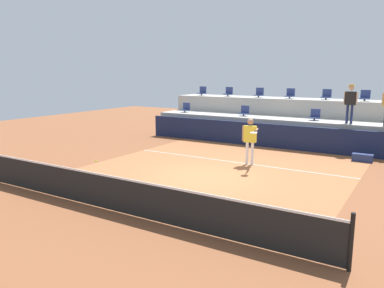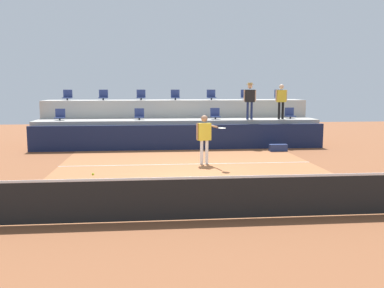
{
  "view_description": "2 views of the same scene",
  "coord_description": "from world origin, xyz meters",
  "px_view_note": "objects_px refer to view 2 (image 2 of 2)",
  "views": [
    {
      "loc": [
        6.06,
        -10.63,
        3.4
      ],
      "look_at": [
        0.11,
        -0.97,
        1.27
      ],
      "focal_mm": 35.43,
      "sensor_mm": 36.0,
      "label": 1
    },
    {
      "loc": [
        -1.3,
        -12.37,
        2.72
      ],
      "look_at": [
        -0.19,
        -1.19,
        1.21
      ],
      "focal_mm": 39.46,
      "sensor_mm": 36.0,
      "label": 2
    }
  ],
  "objects_px": {
    "stadium_chair_upper_left": "(103,96)",
    "tennis_ball": "(93,174)",
    "stadium_chair_lower_left": "(139,115)",
    "stadium_chair_upper_mid_right": "(211,96)",
    "stadium_chair_upper_center": "(175,96)",
    "stadium_chair_lower_far_left": "(60,116)",
    "stadium_chair_upper_right": "(245,96)",
    "stadium_chair_upper_far_right": "(279,95)",
    "equipment_bag": "(278,148)",
    "spectator_in_white": "(281,98)",
    "stadium_chair_lower_far_right": "(290,114)",
    "stadium_chair_lower_right": "(215,115)",
    "stadium_chair_upper_mid_left": "(141,96)",
    "spectator_with_hat": "(250,97)",
    "stadium_chair_upper_far_left": "(68,96)",
    "tennis_player": "(205,134)"
  },
  "relations": [
    {
      "from": "equipment_bag",
      "to": "stadium_chair_upper_mid_right",
      "type": "bearing_deg",
      "value": 121.15
    },
    {
      "from": "stadium_chair_upper_right",
      "to": "spectator_in_white",
      "type": "xyz_separation_m",
      "value": [
        1.2,
        -2.18,
        -0.09
      ]
    },
    {
      "from": "stadium_chair_upper_mid_left",
      "to": "equipment_bag",
      "type": "bearing_deg",
      "value": -33.37
    },
    {
      "from": "stadium_chair_lower_left",
      "to": "stadium_chair_upper_center",
      "type": "height_order",
      "value": "stadium_chair_upper_center"
    },
    {
      "from": "stadium_chair_upper_far_left",
      "to": "stadium_chair_upper_mid_left",
      "type": "distance_m",
      "value": 3.6
    },
    {
      "from": "stadium_chair_upper_right",
      "to": "spectator_with_hat",
      "type": "distance_m",
      "value": 2.2
    },
    {
      "from": "stadium_chair_lower_left",
      "to": "stadium_chair_upper_mid_right",
      "type": "bearing_deg",
      "value": 26.47
    },
    {
      "from": "stadium_chair_upper_mid_left",
      "to": "stadium_chair_upper_center",
      "type": "bearing_deg",
      "value": 0.0
    },
    {
      "from": "stadium_chair_upper_far_right",
      "to": "tennis_ball",
      "type": "bearing_deg",
      "value": -125.47
    },
    {
      "from": "stadium_chair_upper_right",
      "to": "equipment_bag",
      "type": "relative_size",
      "value": 0.68
    },
    {
      "from": "tennis_ball",
      "to": "equipment_bag",
      "type": "bearing_deg",
      "value": 47.2
    },
    {
      "from": "stadium_chair_lower_far_left",
      "to": "stadium_chair_upper_mid_right",
      "type": "height_order",
      "value": "stadium_chair_upper_mid_right"
    },
    {
      "from": "stadium_chair_upper_left",
      "to": "stadium_chair_upper_far_right",
      "type": "distance_m",
      "value": 8.97
    },
    {
      "from": "stadium_chair_upper_mid_right",
      "to": "equipment_bag",
      "type": "distance_m",
      "value": 5.04
    },
    {
      "from": "stadium_chair_upper_right",
      "to": "spectator_in_white",
      "type": "height_order",
      "value": "spectator_in_white"
    },
    {
      "from": "equipment_bag",
      "to": "tennis_ball",
      "type": "bearing_deg",
      "value": -132.8
    },
    {
      "from": "stadium_chair_upper_far_left",
      "to": "stadium_chair_upper_far_right",
      "type": "bearing_deg",
      "value": 0.0
    },
    {
      "from": "stadium_chair_upper_left",
      "to": "tennis_ball",
      "type": "relative_size",
      "value": 7.65
    },
    {
      "from": "stadium_chair_lower_far_left",
      "to": "stadium_chair_upper_right",
      "type": "height_order",
      "value": "stadium_chair_upper_right"
    },
    {
      "from": "stadium_chair_upper_mid_left",
      "to": "stadium_chair_lower_far_right",
      "type": "bearing_deg",
      "value": -14.22
    },
    {
      "from": "stadium_chair_upper_left",
      "to": "tennis_player",
      "type": "relative_size",
      "value": 0.3
    },
    {
      "from": "stadium_chair_upper_far_left",
      "to": "tennis_player",
      "type": "xyz_separation_m",
      "value": [
        5.96,
        -6.71,
        -1.23
      ]
    },
    {
      "from": "stadium_chair_lower_far_left",
      "to": "spectator_in_white",
      "type": "bearing_deg",
      "value": -2.16
    },
    {
      "from": "stadium_chair_lower_far_left",
      "to": "stadium_chair_lower_right",
      "type": "height_order",
      "value": "same"
    },
    {
      "from": "stadium_chair_lower_left",
      "to": "stadium_chair_upper_left",
      "type": "distance_m",
      "value": 2.69
    },
    {
      "from": "stadium_chair_upper_mid_left",
      "to": "spectator_in_white",
      "type": "distance_m",
      "value": 6.89
    },
    {
      "from": "stadium_chair_upper_mid_right",
      "to": "tennis_ball",
      "type": "distance_m",
      "value": 12.27
    },
    {
      "from": "stadium_chair_lower_far_left",
      "to": "stadium_chair_upper_mid_right",
      "type": "relative_size",
      "value": 1.0
    },
    {
      "from": "stadium_chair_upper_mid_right",
      "to": "stadium_chair_upper_far_right",
      "type": "height_order",
      "value": "same"
    },
    {
      "from": "stadium_chair_upper_left",
      "to": "stadium_chair_upper_center",
      "type": "height_order",
      "value": "same"
    },
    {
      "from": "equipment_bag",
      "to": "stadium_chair_upper_right",
      "type": "bearing_deg",
      "value": 98.51
    },
    {
      "from": "stadium_chair_upper_far_right",
      "to": "spectator_with_hat",
      "type": "bearing_deg",
      "value": -133.44
    },
    {
      "from": "stadium_chair_lower_left",
      "to": "tennis_player",
      "type": "xyz_separation_m",
      "value": [
        2.42,
        -4.91,
        -0.38
      ]
    },
    {
      "from": "stadium_chair_upper_left",
      "to": "spectator_in_white",
      "type": "xyz_separation_m",
      "value": [
        8.39,
        -2.18,
        -0.09
      ]
    },
    {
      "from": "stadium_chair_upper_center",
      "to": "equipment_bag",
      "type": "xyz_separation_m",
      "value": [
        4.19,
        -3.89,
        -2.16
      ]
    },
    {
      "from": "stadium_chair_upper_center",
      "to": "tennis_ball",
      "type": "xyz_separation_m",
      "value": [
        -2.66,
        -11.3,
        -1.66
      ]
    },
    {
      "from": "stadium_chair_lower_left",
      "to": "stadium_chair_upper_right",
      "type": "relative_size",
      "value": 1.0
    },
    {
      "from": "stadium_chair_lower_left",
      "to": "stadium_chair_upper_mid_left",
      "type": "height_order",
      "value": "stadium_chair_upper_mid_left"
    },
    {
      "from": "stadium_chair_lower_right",
      "to": "spectator_in_white",
      "type": "bearing_deg",
      "value": -7.19
    },
    {
      "from": "stadium_chair_lower_right",
      "to": "equipment_bag",
      "type": "xyz_separation_m",
      "value": [
        2.42,
        -2.09,
        -1.31
      ]
    },
    {
      "from": "tennis_ball",
      "to": "stadium_chair_lower_far_right",
      "type": "bearing_deg",
      "value": 49.73
    },
    {
      "from": "stadium_chair_upper_far_right",
      "to": "tennis_ball",
      "type": "distance_m",
      "value": 13.97
    },
    {
      "from": "stadium_chair_upper_center",
      "to": "spectator_in_white",
      "type": "height_order",
      "value": "spectator_in_white"
    },
    {
      "from": "equipment_bag",
      "to": "stadium_chair_lower_far_left",
      "type": "bearing_deg",
      "value": 167.62
    },
    {
      "from": "stadium_chair_lower_far_left",
      "to": "stadium_chair_upper_far_right",
      "type": "height_order",
      "value": "stadium_chair_upper_far_right"
    },
    {
      "from": "stadium_chair_upper_center",
      "to": "spectator_with_hat",
      "type": "distance_m",
      "value": 3.97
    },
    {
      "from": "stadium_chair_upper_left",
      "to": "spectator_with_hat",
      "type": "height_order",
      "value": "spectator_with_hat"
    },
    {
      "from": "stadium_chair_lower_right",
      "to": "equipment_bag",
      "type": "bearing_deg",
      "value": -40.83
    },
    {
      "from": "stadium_chair_upper_far_right",
      "to": "stadium_chair_lower_left",
      "type": "bearing_deg",
      "value": -165.9
    },
    {
      "from": "stadium_chair_upper_center",
      "to": "spectator_with_hat",
      "type": "bearing_deg",
      "value": -33.34
    }
  ]
}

